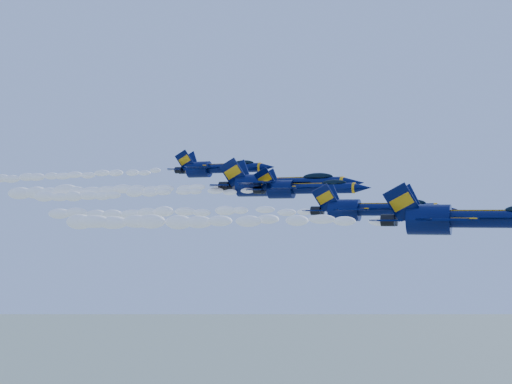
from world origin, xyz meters
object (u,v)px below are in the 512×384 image
at_px(jet_second, 373,209).
at_px(jet_third, 304,188).
at_px(jet_fourth, 281,184).
at_px(jet_lead, 471,218).
at_px(jet_fifth, 218,168).

distance_m(jet_second, jet_third, 13.92).
bearing_deg(jet_fourth, jet_third, -25.83).
relative_size(jet_lead, jet_second, 1.14).
height_order(jet_lead, jet_fourth, jet_fourth).
height_order(jet_lead, jet_fifth, jet_fifth).
distance_m(jet_fourth, jet_fifth, 13.95).
bearing_deg(jet_fifth, jet_lead, -35.19).
relative_size(jet_lead, jet_third, 1.16).
relative_size(jet_third, jet_fourth, 0.77).
xyz_separation_m(jet_lead, jet_second, (-10.85, 10.04, 0.98)).
height_order(jet_fourth, jet_fifth, jet_fifth).
height_order(jet_second, jet_fourth, jet_fourth).
bearing_deg(jet_lead, jet_third, 139.29).
xyz_separation_m(jet_lead, jet_fifth, (-37.59, 26.50, 7.39)).
relative_size(jet_lead, jet_fourth, 0.90).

